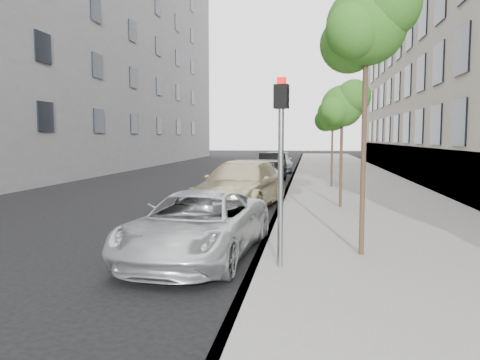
% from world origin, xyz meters
% --- Properties ---
extents(ground, '(160.00, 160.00, 0.00)m').
position_xyz_m(ground, '(0.00, 0.00, 0.00)').
color(ground, black).
rests_on(ground, ground).
extents(sidewalk, '(6.40, 72.00, 0.14)m').
position_xyz_m(sidewalk, '(4.30, 24.00, 0.07)').
color(sidewalk, gray).
rests_on(sidewalk, ground).
extents(curb, '(0.15, 72.00, 0.14)m').
position_xyz_m(curb, '(1.18, 24.00, 0.07)').
color(curb, '#9E9B93').
rests_on(curb, ground).
extents(tree_near, '(1.84, 1.64, 5.38)m').
position_xyz_m(tree_near, '(3.23, 1.50, 4.60)').
color(tree_near, '#38281C').
rests_on(tree_near, sidewalk).
extents(tree_mid, '(1.72, 1.52, 4.20)m').
position_xyz_m(tree_mid, '(3.23, 8.00, 3.50)').
color(tree_mid, '#38281C').
rests_on(tree_mid, sidewalk).
extents(tree_far, '(1.76, 1.56, 4.31)m').
position_xyz_m(tree_far, '(3.23, 14.50, 3.58)').
color(tree_far, '#38281C').
rests_on(tree_far, sidewalk).
extents(signal_pole, '(0.27, 0.23, 3.37)m').
position_xyz_m(signal_pole, '(1.65, 0.36, 2.23)').
color(signal_pole, '#939699').
rests_on(signal_pole, sidewalk).
extents(minivan, '(2.65, 5.02, 1.35)m').
position_xyz_m(minivan, '(-0.10, 1.30, 0.67)').
color(minivan, silver).
rests_on(minivan, ground).
extents(suv, '(3.07, 5.93, 1.64)m').
position_xyz_m(suv, '(-0.18, 7.98, 0.82)').
color(suv, '#CABC90').
rests_on(suv, ground).
extents(sedan_blue, '(1.87, 4.14, 1.38)m').
position_xyz_m(sedan_blue, '(-0.10, 13.71, 0.69)').
color(sedan_blue, black).
rests_on(sedan_blue, ground).
extents(sedan_black, '(2.05, 4.73, 1.51)m').
position_xyz_m(sedan_black, '(-0.10, 20.48, 0.76)').
color(sedan_black, black).
rests_on(sedan_black, ground).
extents(sedan_rear, '(2.41, 5.01, 1.41)m').
position_xyz_m(sedan_rear, '(-0.10, 25.80, 0.70)').
color(sedan_rear, '#ABAFB4').
rests_on(sedan_rear, ground).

